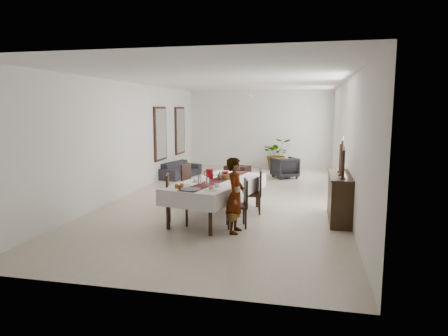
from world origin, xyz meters
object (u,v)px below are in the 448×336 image
sideboard_body (340,198)px  red_pitcher (210,174)px  dining_table_top (217,182)px  sofa (181,169)px  woman (235,196)px

sideboard_body → red_pitcher: bearing=-177.9°
dining_table_top → red_pitcher: red_pitcher is taller
dining_table_top → sofa: bearing=130.4°
woman → dining_table_top: bearing=33.2°
dining_table_top → woman: (0.62, -1.04, -0.05)m
red_pitcher → sideboard_body: size_ratio=0.13×
woman → sofa: size_ratio=0.79×
woman → sofa: 6.85m
sideboard_body → sofa: (-5.26, 4.68, -0.22)m
dining_table_top → sideboard_body: bearing=20.4°
dining_table_top → sofa: dining_table_top is taller
dining_table_top → sofa: 5.65m
dining_table_top → woman: woman is taller
dining_table_top → sideboard_body: sideboard_body is taller
woman → sideboard_body: (2.08, 1.38, -0.26)m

